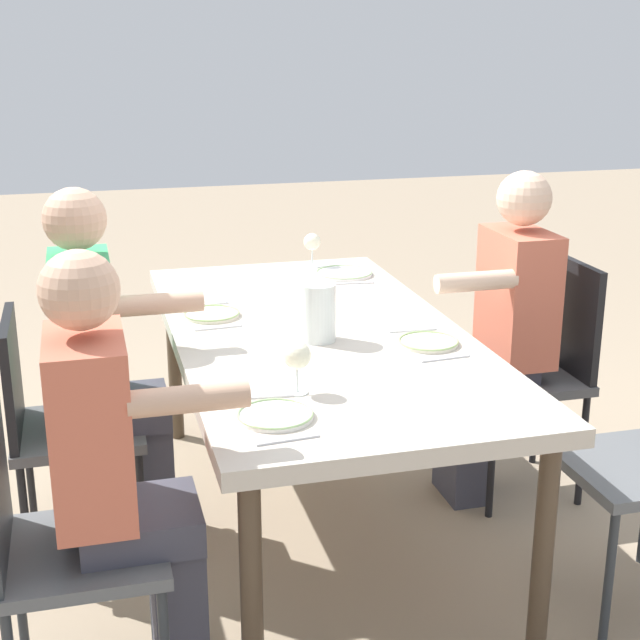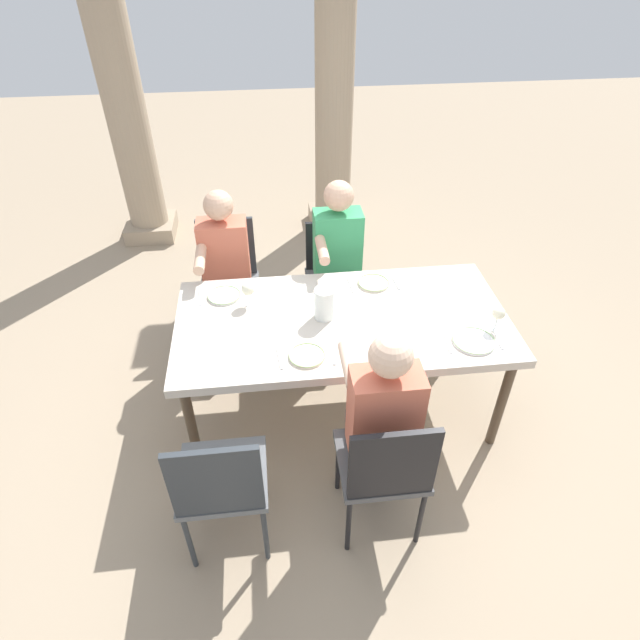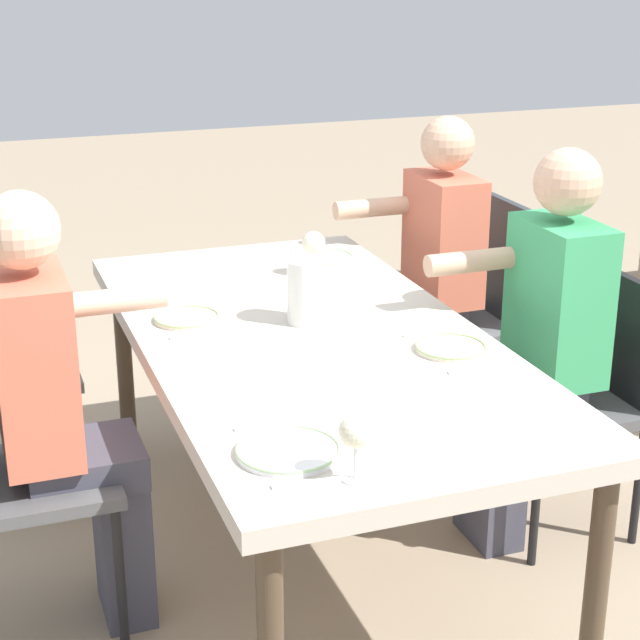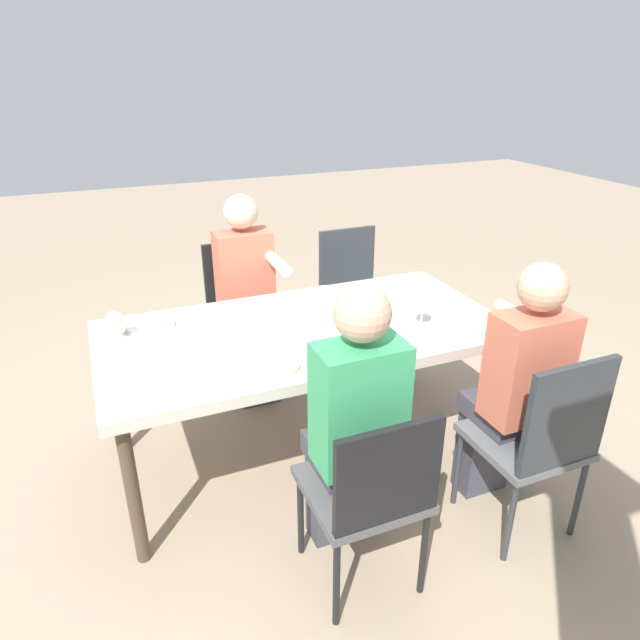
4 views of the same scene
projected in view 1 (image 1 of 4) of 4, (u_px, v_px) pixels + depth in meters
The scene contains 23 objects.
ground_plane at pixel (317, 524), 3.46m from camera, with size 16.00×16.00×0.00m, color gray.
dining_table at pixel (317, 346), 3.25m from camera, with size 2.01×1.00×0.77m.
chair_west_north at pixel (46, 528), 2.41m from camera, with size 0.44×0.44×0.94m.
chair_mid_north at pixel (54, 417), 3.16m from camera, with size 0.44×0.44×0.87m.
chair_mid_south at pixel (539, 359), 3.60m from camera, with size 0.44×0.44×0.94m.
diner_woman_green at pixel (105, 361), 3.15m from camera, with size 0.35×0.49×1.30m.
diner_man_white at pixel (119, 468), 2.41m from camera, with size 0.35×0.49×1.27m.
diner_guest_third at pixel (501, 328), 3.51m from camera, with size 0.35×0.49×1.29m.
plate_0 at pixel (275, 415), 2.49m from camera, with size 0.21×0.21×0.02m.
wine_glass_0 at pixel (297, 357), 2.63m from camera, with size 0.08×0.08×0.16m.
fork_0 at pixel (288, 440), 2.36m from camera, with size 0.02×0.17×0.01m, color silver.
spoon_0 at pixel (264, 397), 2.63m from camera, with size 0.02×0.17×0.01m, color silver.
plate_1 at pixel (428, 342), 3.08m from camera, with size 0.20×0.20×0.02m.
fork_1 at pixel (445, 358), 2.94m from camera, with size 0.02×0.17×0.01m, color silver.
spoon_1 at pixel (413, 330), 3.22m from camera, with size 0.02×0.17×0.01m, color silver.
plate_2 at pixel (212, 314), 3.38m from camera, with size 0.21×0.21×0.02m.
fork_2 at pixel (218, 328), 3.25m from camera, with size 0.02×0.17×0.01m, color silver.
spoon_2 at pixel (206, 304), 3.52m from camera, with size 0.02×0.17×0.01m, color silver.
plate_3 at pixel (344, 273), 3.96m from camera, with size 0.24×0.24×0.02m.
wine_glass_3 at pixel (312, 243), 4.06m from camera, with size 0.08×0.08×0.15m.
fork_3 at pixel (354, 283), 3.82m from camera, with size 0.02×0.17×0.01m, color silver.
spoon_3 at pixel (335, 266), 4.10m from camera, with size 0.02×0.17×0.01m, color silver.
water_pitcher at pixel (318, 315), 3.10m from camera, with size 0.12×0.12×0.20m.
Camera 1 is at (-2.97, 0.78, 1.77)m, focal length 51.61 mm.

